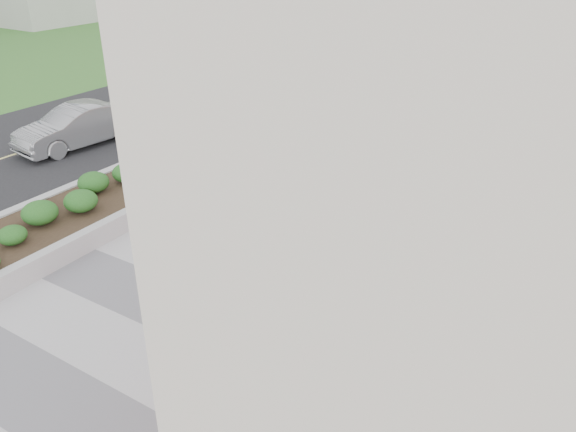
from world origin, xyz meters
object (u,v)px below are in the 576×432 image
at_px(car_silver, 77,126).
at_px(planter, 168,168).
at_px(traffic_signal_near, 292,42).
at_px(traffic_signal_far, 140,27).
at_px(skateboarder, 273,215).
at_px(car_dark, 240,78).

bearing_deg(car_silver, planter, -0.73).
relative_size(traffic_signal_near, car_silver, 0.90).
bearing_deg(traffic_signal_far, skateboarder, -35.70).
bearing_deg(traffic_signal_far, car_silver, -58.33).
relative_size(planter, traffic_signal_near, 4.29).
bearing_deg(planter, car_dark, 114.44).
relative_size(traffic_signal_far, car_silver, 0.90).
distance_m(traffic_signal_near, skateboarder, 13.93).
bearing_deg(traffic_signal_near, planter, -80.65).
bearing_deg(planter, traffic_signal_near, 99.35).
xyz_separation_m(planter, car_silver, (-5.21, 0.73, 0.35)).
height_order(skateboarder, car_dark, car_dark).
height_order(traffic_signal_far, car_silver, traffic_signal_far).
bearing_deg(planter, car_silver, 172.07).
height_order(planter, traffic_signal_far, traffic_signal_far).
bearing_deg(skateboarder, car_silver, -179.84).
xyz_separation_m(planter, traffic_signal_near, (-1.73, 10.50, 2.34)).
bearing_deg(traffic_signal_near, traffic_signal_far, -176.89).
bearing_deg(car_dark, car_silver, -83.67).
distance_m(traffic_signal_far, car_dark, 6.52).
bearing_deg(skateboarder, car_dark, 141.76).
xyz_separation_m(traffic_signal_far, car_dark, (6.18, 0.45, -2.05)).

